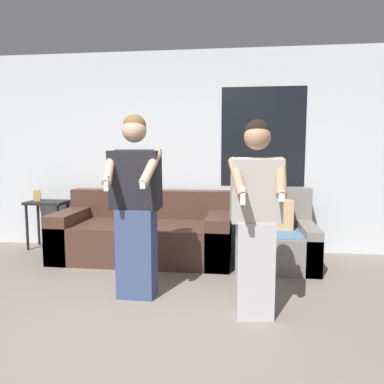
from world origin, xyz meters
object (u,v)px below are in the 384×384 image
Objects in this scene: person_left at (136,207)px; person_right at (256,219)px; couch at (145,235)px; armchair at (277,240)px; side_table at (47,209)px.

person_left is 1.12m from person_right.
couch is 2.39× the size of armchair.
armchair is 1.61m from person_right.
side_table is at bearing 146.79° from person_right.
side_table is (-3.13, 0.35, 0.25)m from armchair.
armchair is at bearing 77.54° from person_right.
side_table is at bearing 169.05° from couch.
person_left reaches higher than person_right.
person_left is (0.25, -1.26, 0.56)m from couch.
armchair is 0.54× the size of person_left.
person_left reaches higher than side_table.
couch is at bearing 177.89° from armchair.
couch is 1.29× the size of person_left.
person_right reaches higher than armchair.
couch is at bearing 101.04° from person_left.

